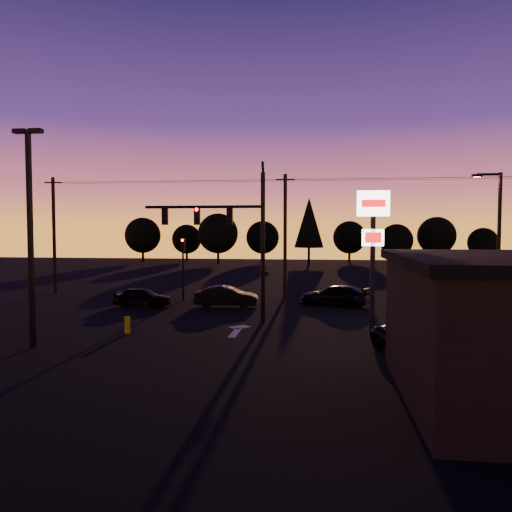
{
  "coord_description": "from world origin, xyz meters",
  "views": [
    {
      "loc": [
        4.51,
        -22.49,
        5.0
      ],
      "look_at": [
        1.0,
        5.0,
        3.5
      ],
      "focal_mm": 35.0,
      "sensor_mm": 36.0,
      "label": 1
    }
  ],
  "objects_px": {
    "traffic_signal_mast": "(233,230)",
    "pylon_sign": "(373,231)",
    "bollard": "(127,325)",
    "car_mid": "(226,296)",
    "suv_parked": "(421,341)",
    "streetlight": "(497,240)",
    "secondary_signal": "(183,260)",
    "parking_lot_light": "(30,223)",
    "car_left": "(142,297)",
    "car_right": "(335,295)"
  },
  "relations": [
    {
      "from": "traffic_signal_mast",
      "to": "suv_parked",
      "type": "xyz_separation_m",
      "value": [
        8.59,
        -6.48,
        -4.32
      ]
    },
    {
      "from": "car_right",
      "to": "bollard",
      "type": "bearing_deg",
      "value": -24.67
    },
    {
      "from": "car_left",
      "to": "traffic_signal_mast",
      "type": "bearing_deg",
      "value": -118.67
    },
    {
      "from": "car_left",
      "to": "suv_parked",
      "type": "height_order",
      "value": "car_left"
    },
    {
      "from": "parking_lot_light",
      "to": "car_left",
      "type": "bearing_deg",
      "value": 86.39
    },
    {
      "from": "bollard",
      "to": "parking_lot_light",
      "type": "bearing_deg",
      "value": -131.38
    },
    {
      "from": "secondary_signal",
      "to": "parking_lot_light",
      "type": "height_order",
      "value": "parking_lot_light"
    },
    {
      "from": "pylon_sign",
      "to": "suv_parked",
      "type": "height_order",
      "value": "pylon_sign"
    },
    {
      "from": "traffic_signal_mast",
      "to": "pylon_sign",
      "type": "relative_size",
      "value": 1.26
    },
    {
      "from": "parking_lot_light",
      "to": "pylon_sign",
      "type": "xyz_separation_m",
      "value": [
        14.5,
        4.5,
        -0.36
      ]
    },
    {
      "from": "car_left",
      "to": "car_right",
      "type": "relative_size",
      "value": 0.8
    },
    {
      "from": "pylon_sign",
      "to": "suv_parked",
      "type": "distance_m",
      "value": 6.05
    },
    {
      "from": "bollard",
      "to": "car_mid",
      "type": "height_order",
      "value": "car_mid"
    },
    {
      "from": "streetlight",
      "to": "bollard",
      "type": "xyz_separation_m",
      "value": [
        -18.54,
        -5.24,
        -4.02
      ]
    },
    {
      "from": "traffic_signal_mast",
      "to": "pylon_sign",
      "type": "distance_m",
      "value": 7.52
    },
    {
      "from": "car_mid",
      "to": "car_right",
      "type": "bearing_deg",
      "value": -80.22
    },
    {
      "from": "secondary_signal",
      "to": "pylon_sign",
      "type": "height_order",
      "value": "pylon_sign"
    },
    {
      "from": "streetlight",
      "to": "car_left",
      "type": "xyz_separation_m",
      "value": [
        -20.7,
        2.72,
        -3.79
      ]
    },
    {
      "from": "parking_lot_light",
      "to": "car_right",
      "type": "height_order",
      "value": "parking_lot_light"
    },
    {
      "from": "parking_lot_light",
      "to": "car_mid",
      "type": "bearing_deg",
      "value": 62.89
    },
    {
      "from": "bollard",
      "to": "car_right",
      "type": "relative_size",
      "value": 0.17
    },
    {
      "from": "traffic_signal_mast",
      "to": "streetlight",
      "type": "height_order",
      "value": "traffic_signal_mast"
    },
    {
      "from": "parking_lot_light",
      "to": "streetlight",
      "type": "height_order",
      "value": "parking_lot_light"
    },
    {
      "from": "pylon_sign",
      "to": "streetlight",
      "type": "xyz_separation_m",
      "value": [
        6.91,
        4.0,
        -0.49
      ]
    },
    {
      "from": "suv_parked",
      "to": "streetlight",
      "type": "bearing_deg",
      "value": 27.3
    },
    {
      "from": "pylon_sign",
      "to": "bollard",
      "type": "distance_m",
      "value": 12.53
    },
    {
      "from": "streetlight",
      "to": "car_mid",
      "type": "relative_size",
      "value": 1.97
    },
    {
      "from": "car_right",
      "to": "suv_parked",
      "type": "height_order",
      "value": "car_right"
    },
    {
      "from": "pylon_sign",
      "to": "secondary_signal",
      "type": "bearing_deg",
      "value": 140.23
    },
    {
      "from": "pylon_sign",
      "to": "car_left",
      "type": "relative_size",
      "value": 1.85
    },
    {
      "from": "car_right",
      "to": "car_left",
      "type": "bearing_deg",
      "value": -59.82
    },
    {
      "from": "traffic_signal_mast",
      "to": "bollard",
      "type": "relative_size",
      "value": 10.77
    },
    {
      "from": "car_mid",
      "to": "car_right",
      "type": "distance_m",
      "value": 7.06
    },
    {
      "from": "parking_lot_light",
      "to": "pylon_sign",
      "type": "height_order",
      "value": "parking_lot_light"
    },
    {
      "from": "car_left",
      "to": "car_right",
      "type": "distance_m",
      "value": 12.48
    },
    {
      "from": "traffic_signal_mast",
      "to": "car_mid",
      "type": "height_order",
      "value": "traffic_signal_mast"
    },
    {
      "from": "traffic_signal_mast",
      "to": "car_right",
      "type": "bearing_deg",
      "value": 48.26
    },
    {
      "from": "car_left",
      "to": "suv_parked",
      "type": "relative_size",
      "value": 0.83
    },
    {
      "from": "secondary_signal",
      "to": "suv_parked",
      "type": "bearing_deg",
      "value": -46.01
    },
    {
      "from": "bollard",
      "to": "car_right",
      "type": "bearing_deg",
      "value": 44.66
    },
    {
      "from": "car_mid",
      "to": "suv_parked",
      "type": "bearing_deg",
      "value": -140.55
    },
    {
      "from": "pylon_sign",
      "to": "suv_parked",
      "type": "relative_size",
      "value": 1.53
    },
    {
      "from": "parking_lot_light",
      "to": "bollard",
      "type": "height_order",
      "value": "parking_lot_light"
    },
    {
      "from": "secondary_signal",
      "to": "traffic_signal_mast",
      "type": "bearing_deg",
      "value": -56.81
    },
    {
      "from": "pylon_sign",
      "to": "car_right",
      "type": "xyz_separation_m",
      "value": [
        -1.49,
        8.78,
        -4.25
      ]
    },
    {
      "from": "streetlight",
      "to": "car_right",
      "type": "height_order",
      "value": "streetlight"
    },
    {
      "from": "secondary_signal",
      "to": "bollard",
      "type": "height_order",
      "value": "secondary_signal"
    },
    {
      "from": "bollard",
      "to": "traffic_signal_mast",
      "type": "bearing_deg",
      "value": 39.49
    },
    {
      "from": "traffic_signal_mast",
      "to": "pylon_sign",
      "type": "xyz_separation_m",
      "value": [
        7.1,
        -2.49,
        -0.02
      ]
    },
    {
      "from": "car_left",
      "to": "parking_lot_light",
      "type": "bearing_deg",
      "value": 179.99
    }
  ]
}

